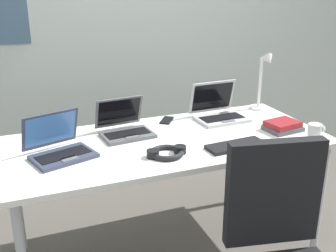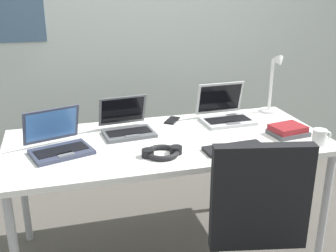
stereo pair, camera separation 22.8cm
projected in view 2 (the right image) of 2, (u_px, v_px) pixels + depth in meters
ground_plane at (168, 249)px, 2.56m from camera, size 12.00×12.00×0.00m
wall_back at (130, 20)px, 3.12m from camera, size 6.00×0.13×2.60m
desk at (168, 149)px, 2.33m from camera, size 1.80×0.80×0.74m
desk_lamp at (274, 85)px, 2.69m from camera, size 0.12×0.18×0.40m
laptop_far_corner at (127, 126)px, 2.39m from camera, size 0.31×0.29×0.21m
laptop_center at (58, 143)px, 2.14m from camera, size 0.37×0.35×0.22m
laptop_back_right at (225, 114)px, 2.60m from camera, size 0.32×0.28×0.23m
external_keyboard at (234, 148)px, 2.16m from camera, size 0.34×0.14×0.02m
computer_mouse at (303, 146)px, 2.17m from camera, size 0.07×0.11×0.03m
cell_phone at (172, 120)px, 2.60m from camera, size 0.13×0.15×0.01m
headphones at (162, 152)px, 2.10m from camera, size 0.21×0.18×0.04m
book_stack at (288, 130)px, 2.37m from camera, size 0.22×0.18×0.06m
coffee_mug at (320, 137)px, 2.22m from camera, size 0.11×0.08×0.09m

